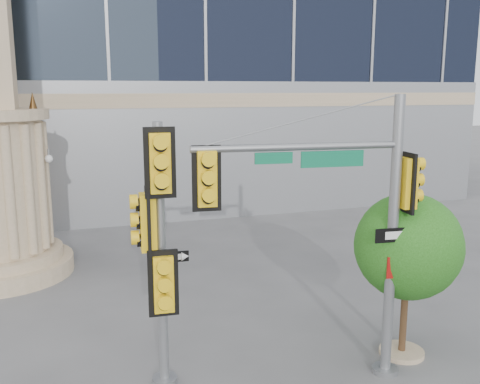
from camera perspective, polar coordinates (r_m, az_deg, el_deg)
name	(u,v)px	position (r m, az deg, el deg)	size (l,w,h in m)	color
main_signal_pole	(345,209)	(10.22, 11.15, -1.81)	(4.32, 0.79, 5.59)	slate
secondary_signal_pole	(158,237)	(9.98, -8.71, -4.79)	(0.88, 0.69, 5.11)	slate
street_tree	(409,250)	(11.84, 17.59, -5.95)	(2.29, 2.24, 3.57)	tan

